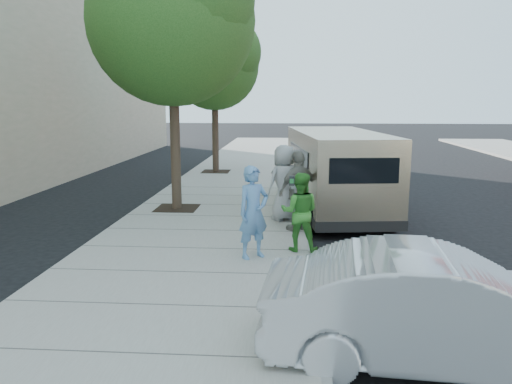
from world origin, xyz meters
TOP-DOWN VIEW (x-y plane):
  - ground at (0.00, 0.00)m, footprint 120.00×120.00m
  - sidewalk at (-1.00, 0.00)m, footprint 5.00×60.00m
  - curb_face at (1.44, 0.00)m, footprint 0.12×60.00m
  - tree_near at (-2.25, 2.40)m, footprint 4.62×4.60m
  - tree_far at (-2.25, 10.00)m, footprint 3.92×3.80m
  - parking_meter at (1.12, -0.39)m, footprint 0.30×0.12m
  - van at (2.31, 2.78)m, footprint 2.85×6.60m
  - sedan at (2.88, -5.75)m, footprint 4.54×1.89m
  - person_officer at (0.27, -2.04)m, footprint 0.81×0.76m
  - person_green_shirt at (1.20, -1.50)m, footprint 0.85×0.69m
  - person_gray_shirt at (0.83, 1.18)m, footprint 1.15×1.08m
  - person_striped_polo at (1.20, 0.14)m, footprint 1.19×1.07m

SIDE VIEW (x-z plane):
  - ground at x=0.00m, z-range 0.00..0.00m
  - sidewalk at x=-1.00m, z-range 0.00..0.15m
  - curb_face at x=1.44m, z-range -0.01..0.15m
  - sedan at x=2.88m, z-range 0.00..1.46m
  - person_green_shirt at x=1.20m, z-range 0.15..1.80m
  - person_officer at x=0.27m, z-range 0.15..2.00m
  - person_striped_polo at x=1.20m, z-range 0.15..2.09m
  - person_gray_shirt at x=0.83m, z-range 0.15..2.13m
  - parking_meter at x=1.12m, z-range 0.47..1.88m
  - van at x=2.31m, z-range 0.07..2.44m
  - tree_far at x=-2.25m, z-range 1.64..8.13m
  - tree_near at x=-2.25m, z-range 1.78..9.31m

